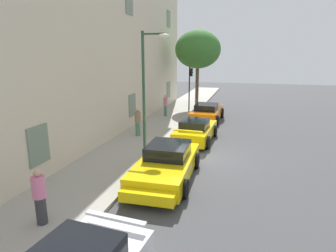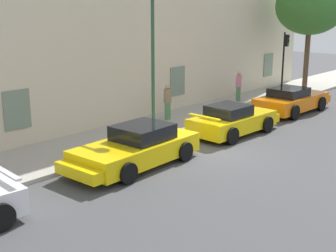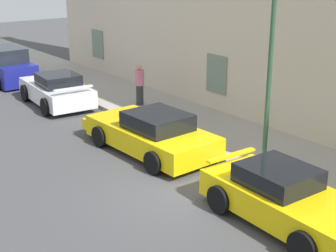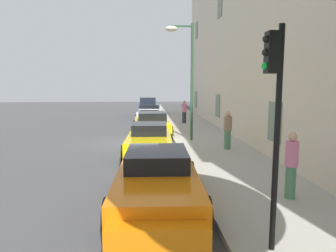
{
  "view_description": "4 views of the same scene",
  "coord_description": "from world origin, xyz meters",
  "views": [
    {
      "loc": [
        -13.38,
        -2.04,
        4.93
      ],
      "look_at": [
        -0.08,
        1.66,
        1.52
      ],
      "focal_mm": 31.01,
      "sensor_mm": 36.0,
      "label": 1
    },
    {
      "loc": [
        -13.39,
        -9.96,
        5.33
      ],
      "look_at": [
        -1.83,
        0.38,
        1.32
      ],
      "focal_mm": 49.32,
      "sensor_mm": 36.0,
      "label": 2
    },
    {
      "loc": [
        9.14,
        -7.62,
        5.84
      ],
      "look_at": [
        -2.0,
        1.03,
        1.07
      ],
      "focal_mm": 52.5,
      "sensor_mm": 36.0,
      "label": 3
    },
    {
      "loc": [
        15.69,
        0.68,
        2.97
      ],
      "look_at": [
        -1.13,
        1.87,
        0.71
      ],
      "focal_mm": 32.63,
      "sensor_mm": 36.0,
      "label": 4
    }
  ],
  "objects": [
    {
      "name": "pedestrian_admiring",
      "position": [
        8.51,
        4.27,
        1.01
      ],
      "size": [
        0.43,
        0.43,
        1.69
      ],
      "color": "#4C7F59",
      "rests_on": "sidewalk"
    },
    {
      "name": "sportscar_red_lead",
      "position": [
        -9.78,
        1.01,
        0.63
      ],
      "size": [
        4.64,
        2.38,
        1.39
      ],
      "color": "white",
      "rests_on": "ground"
    },
    {
      "name": "traffic_light",
      "position": [
        10.85,
        2.76,
        2.73
      ],
      "size": [
        0.22,
        0.36,
        3.8
      ],
      "color": "black",
      "rests_on": "sidewalk"
    },
    {
      "name": "street_lamp",
      "position": [
        0.17,
        2.58,
        4.18
      ],
      "size": [
        0.44,
        1.42,
        5.88
      ],
      "color": "#2D5138",
      "rests_on": "sidewalk"
    },
    {
      "name": "pedestrian_strolling",
      "position": [
        -7.1,
        3.52,
        1.0
      ],
      "size": [
        0.43,
        0.43,
        1.7
      ],
      "color": "#333338",
      "rests_on": "sidewalk"
    },
    {
      "name": "building_facade",
      "position": [
        -0.0,
        7.23,
        7.08
      ],
      "size": [
        34.61,
        3.94,
        14.12
      ],
      "color": "beige",
      "rests_on": "ground"
    },
    {
      "name": "ground_plane",
      "position": [
        0.0,
        0.0,
        0.0
      ],
      "size": [
        80.0,
        80.0,
        0.0
      ],
      "primitive_type": "plane",
      "color": "#444447"
    },
    {
      "name": "pedestrian_bystander",
      "position": [
        2.49,
        4.28,
        1.01
      ],
      "size": [
        0.38,
        0.38,
        1.7
      ],
      "color": "#4C7F59",
      "rests_on": "sidewalk"
    },
    {
      "name": "sportscar_yellow_flank",
      "position": [
        -2.97,
        0.98,
        0.61
      ],
      "size": [
        5.11,
        2.37,
        1.38
      ],
      "color": "yellow",
      "rests_on": "ground"
    },
    {
      "name": "sportscar_tail_end",
      "position": [
        8.56,
        0.92,
        0.62
      ],
      "size": [
        5.07,
        2.27,
        1.33
      ],
      "color": "orange",
      "rests_on": "ground"
    },
    {
      "name": "sportscar_white_middle",
      "position": [
        2.93,
        0.78,
        0.6
      ],
      "size": [
        4.58,
        2.2,
        1.32
      ],
      "color": "yellow",
      "rests_on": "ground"
    },
    {
      "name": "sidewalk",
      "position": [
        0.0,
        3.81,
        0.07
      ],
      "size": [
        60.0,
        3.41,
        0.14
      ],
      "primitive_type": "cube",
      "color": "#A8A399",
      "rests_on": "ground"
    },
    {
      "name": "hatchback_parked",
      "position": [
        -14.84,
        0.79,
        0.8
      ],
      "size": [
        3.91,
        1.97,
        1.78
      ],
      "color": "navy",
      "rests_on": "ground"
    }
  ]
}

